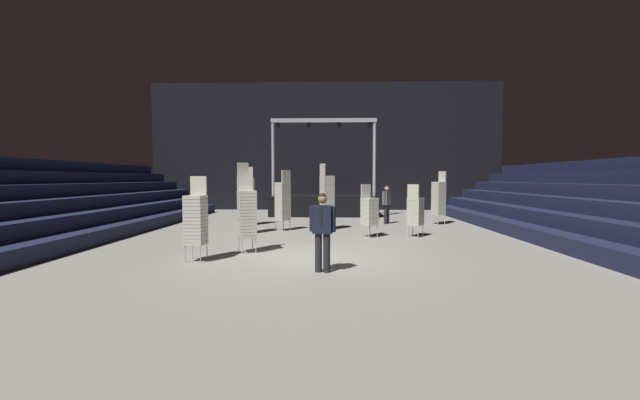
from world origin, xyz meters
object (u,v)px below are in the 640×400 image
chair_stack_mid_left (439,198)px  chair_stack_mid_right (415,210)px  stage_riser (324,203)px  man_with_tie (323,228)px  crew_worker_near_stage (387,202)px  chair_stack_aisle_left (247,213)px  chair_stack_mid_centre (283,200)px  chair_stack_rear_left (327,197)px  chair_stack_rear_right (245,198)px  chair_stack_rear_centre (369,211)px  chair_stack_front_right (196,219)px  chair_stack_front_left (249,196)px

chair_stack_mid_left → chair_stack_mid_right: (-1.80, -3.72, -0.25)m
stage_riser → man_with_tie: 13.09m
stage_riser → crew_worker_near_stage: size_ratio=3.36×
crew_worker_near_stage → chair_stack_aisle_left: bearing=-176.8°
stage_riser → chair_stack_mid_centre: (-1.45, -6.47, 0.53)m
chair_stack_rear_left → chair_stack_aisle_left: size_ratio=1.20×
chair_stack_mid_left → chair_stack_mid_centre: size_ratio=1.00×
chair_stack_rear_right → chair_stack_aisle_left: size_ratio=1.20×
stage_riser → chair_stack_mid_right: stage_riser is taller
chair_stack_mid_right → crew_worker_near_stage: chair_stack_mid_right is taller
chair_stack_rear_centre → chair_stack_aisle_left: 4.57m
stage_riser → crew_worker_near_stage: (2.82, -4.17, 0.34)m
man_with_tie → chair_stack_rear_left: chair_stack_rear_left is taller
chair_stack_aisle_left → crew_worker_near_stage: size_ratio=1.26×
chair_stack_front_right → chair_stack_mid_centre: 5.76m
chair_stack_rear_left → crew_worker_near_stage: chair_stack_rear_left is taller
stage_riser → chair_stack_mid_right: bearing=-67.7°
chair_stack_mid_right → crew_worker_near_stage: size_ratio=1.06×
man_with_tie → chair_stack_mid_centre: (-1.66, 6.61, 0.20)m
chair_stack_mid_right → chair_stack_rear_right: size_ratio=0.70×
chair_stack_front_right → chair_stack_mid_right: bearing=-140.6°
man_with_tie → chair_stack_rear_left: bearing=-80.1°
chair_stack_mid_left → chair_stack_aisle_left: size_ratio=1.08×
chair_stack_mid_left → chair_stack_aisle_left: 9.63m
chair_stack_front_left → chair_stack_mid_centre: 2.42m
chair_stack_mid_right → chair_stack_aisle_left: size_ratio=0.84×
chair_stack_mid_centre → chair_stack_aisle_left: bearing=-143.5°
man_with_tie → chair_stack_rear_centre: size_ratio=0.94×
man_with_tie → chair_stack_front_left: chair_stack_front_left is taller
crew_worker_near_stage → chair_stack_mid_right: bearing=-135.4°
chair_stack_front_right → crew_worker_near_stage: bearing=-120.2°
chair_stack_front_right → chair_stack_mid_right: 7.37m
man_with_tie → chair_stack_front_right: bearing=-8.4°
chair_stack_rear_left → chair_stack_rear_right: size_ratio=1.00×
chair_stack_rear_left → chair_stack_mid_centre: bearing=-106.6°
man_with_tie → chair_stack_aisle_left: (-2.08, 2.16, 0.11)m
crew_worker_near_stage → chair_stack_front_left: bearing=133.3°
chair_stack_mid_right → man_with_tie: bearing=-83.0°
stage_riser → chair_stack_rear_centre: (1.69, -8.06, 0.28)m
chair_stack_mid_right → chair_stack_mid_centre: 4.95m
chair_stack_rear_centre → chair_stack_rear_right: bearing=-45.1°
chair_stack_front_left → chair_stack_mid_centre: chair_stack_front_left is taller
man_with_tie → chair_stack_front_left: 9.00m
chair_stack_front_right → chair_stack_mid_left: bearing=-129.8°
chair_stack_front_left → chair_stack_mid_left: bearing=1.2°
chair_stack_mid_right → crew_worker_near_stage: (-0.44, 3.79, 0.05)m
chair_stack_mid_right → chair_stack_rear_right: 6.00m
chair_stack_mid_right → chair_stack_front_right: bearing=-108.4°
chair_stack_front_right → chair_stack_rear_left: size_ratio=0.80×
stage_riser → chair_stack_rear_right: (-2.70, -7.39, 0.66)m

